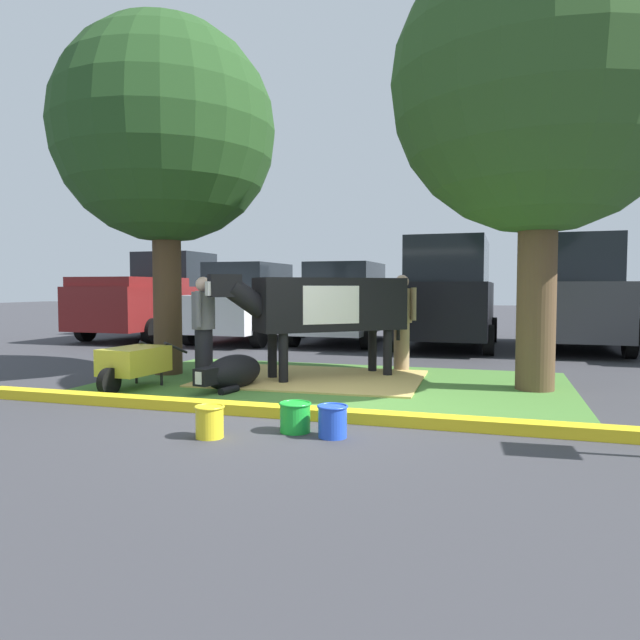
% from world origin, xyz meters
% --- Properties ---
extents(ground_plane, '(80.00, 80.00, 0.00)m').
position_xyz_m(ground_plane, '(0.00, 0.00, 0.00)').
color(ground_plane, '#38383D').
extents(grass_island, '(6.63, 4.07, 0.02)m').
position_xyz_m(grass_island, '(-0.16, 1.72, 0.01)').
color(grass_island, '#477A33').
rests_on(grass_island, ground).
extents(curb_yellow, '(7.83, 0.24, 0.12)m').
position_xyz_m(curb_yellow, '(-0.16, -0.46, 0.06)').
color(curb_yellow, yellow).
rests_on(curb_yellow, ground).
extents(hay_bedding, '(3.27, 2.49, 0.04)m').
position_xyz_m(hay_bedding, '(-0.52, 2.00, 0.03)').
color(hay_bedding, tan).
rests_on(hay_bedding, ground).
extents(shade_tree_left, '(3.48, 3.48, 5.60)m').
position_xyz_m(shade_tree_left, '(-2.94, 1.84, 3.83)').
color(shade_tree_left, '#4C3823').
rests_on(shade_tree_left, ground).
extents(shade_tree_right, '(3.97, 3.97, 6.09)m').
position_xyz_m(shade_tree_right, '(2.62, 2.02, 4.08)').
color(shade_tree_right, brown).
rests_on(shade_tree_right, ground).
extents(cow_holstein, '(2.61, 2.34, 1.59)m').
position_xyz_m(cow_holstein, '(-0.40, 2.13, 1.14)').
color(cow_holstein, black).
rests_on(cow_holstein, ground).
extents(calf_lying, '(0.68, 1.33, 0.48)m').
position_xyz_m(calf_lying, '(-1.35, 0.89, 0.24)').
color(calf_lying, black).
rests_on(calf_lying, ground).
extents(person_handler, '(0.34, 0.52, 1.56)m').
position_xyz_m(person_handler, '(-2.00, 1.29, 0.83)').
color(person_handler, black).
rests_on(person_handler, ground).
extents(person_visitor_near, '(0.50, 0.34, 1.61)m').
position_xyz_m(person_visitor_near, '(0.60, 3.28, 0.87)').
color(person_visitor_near, '#9E7F5B').
rests_on(person_visitor_near, ground).
extents(wheelbarrow, '(0.67, 1.61, 0.63)m').
position_xyz_m(wheelbarrow, '(-2.67, 0.52, 0.39)').
color(wheelbarrow, gold).
rests_on(wheelbarrow, ground).
extents(bucket_yellow, '(0.29, 0.29, 0.30)m').
position_xyz_m(bucket_yellow, '(-0.44, -1.48, 0.16)').
color(bucket_yellow, yellow).
rests_on(bucket_yellow, ground).
extents(bucket_green, '(0.32, 0.32, 0.29)m').
position_xyz_m(bucket_green, '(0.26, -1.05, 0.15)').
color(bucket_green, green).
rests_on(bucket_green, ground).
extents(bucket_blue, '(0.29, 0.29, 0.31)m').
position_xyz_m(bucket_blue, '(0.66, -1.13, 0.16)').
color(bucket_blue, blue).
rests_on(bucket_blue, ground).
extents(pickup_truck_maroon, '(2.28, 5.43, 2.42)m').
position_xyz_m(pickup_truck_maroon, '(-7.07, 8.06, 1.11)').
color(pickup_truck_maroon, maroon).
rests_on(pickup_truck_maroon, ground).
extents(hatchback_white, '(2.07, 4.43, 2.02)m').
position_xyz_m(hatchback_white, '(-4.05, 7.52, 0.98)').
color(hatchback_white, silver).
rests_on(hatchback_white, ground).
extents(sedan_red, '(2.07, 4.43, 2.02)m').
position_xyz_m(sedan_red, '(-1.57, 7.93, 0.98)').
color(sedan_red, silver).
rests_on(sedan_red, ground).
extents(suv_black, '(2.17, 4.63, 2.52)m').
position_xyz_m(suv_black, '(1.03, 7.59, 1.27)').
color(suv_black, black).
rests_on(suv_black, ground).
extents(suv_dark_grey, '(2.17, 4.63, 2.52)m').
position_xyz_m(suv_dark_grey, '(3.71, 7.93, 1.27)').
color(suv_dark_grey, '#3D3D42').
rests_on(suv_dark_grey, ground).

